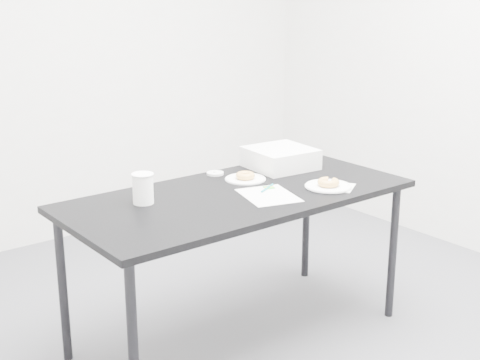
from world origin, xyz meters
TOP-DOWN VIEW (x-y plane):
  - floor at (0.00, 0.00)m, footprint 4.00×4.00m
  - wall_back at (0.00, 2.00)m, footprint 4.00×0.02m
  - table at (0.04, 0.13)m, footprint 1.69×0.79m
  - scorecard at (0.12, 0.00)m, footprint 0.30×0.35m
  - logo_patch at (0.20, 0.09)m, footprint 0.06×0.06m
  - pen at (0.18, 0.08)m, footprint 0.13×0.07m
  - napkin at (0.48, -0.10)m, footprint 0.22×0.22m
  - plate_near at (0.44, -0.08)m, footprint 0.23×0.23m
  - donut_near at (0.44, -0.08)m, footprint 0.14×0.14m
  - plate_far at (0.21, 0.28)m, footprint 0.21×0.21m
  - donut_far at (0.21, 0.28)m, footprint 0.13×0.13m
  - coffee_cup at (-0.40, 0.26)m, footprint 0.09×0.09m
  - cup_lid at (0.14, 0.46)m, footprint 0.09×0.09m
  - bakery_box at (0.50, 0.35)m, footprint 0.35×0.35m

SIDE VIEW (x-z plane):
  - floor at x=0.00m, z-range 0.00..0.00m
  - table at x=0.04m, z-range 0.33..1.10m
  - scorecard at x=0.12m, z-range 0.77..0.77m
  - napkin at x=0.48m, z-range 0.77..0.77m
  - plate_far at x=0.21m, z-range 0.77..0.77m
  - logo_patch at x=0.20m, z-range 0.77..0.77m
  - cup_lid at x=0.14m, z-range 0.77..0.78m
  - plate_near at x=0.44m, z-range 0.77..0.78m
  - pen at x=0.18m, z-range 0.77..0.78m
  - donut_far at x=0.21m, z-range 0.77..0.81m
  - donut_near at x=0.44m, z-range 0.78..0.81m
  - bakery_box at x=0.50m, z-range 0.77..0.88m
  - coffee_cup at x=-0.40m, z-range 0.77..0.91m
  - wall_back at x=0.00m, z-range 0.00..2.70m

